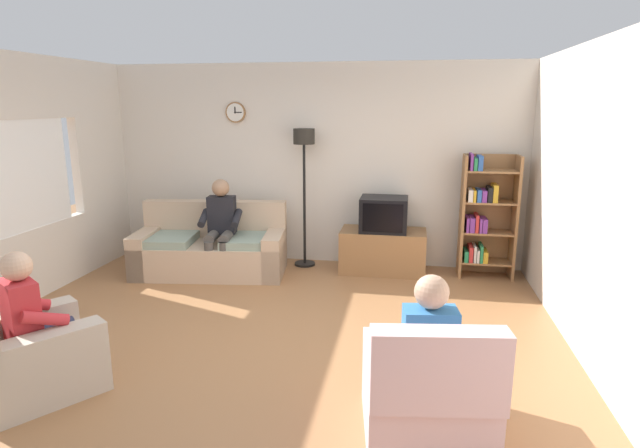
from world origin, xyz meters
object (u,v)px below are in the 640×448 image
(tv, at_px, (384,214))
(armchair_near_bookshelf, at_px, (426,395))
(armchair_near_window, at_px, (28,357))
(person_in_right_armchair, at_px, (426,345))
(couch, at_px, (211,249))
(floor_lamp, at_px, (304,159))
(bookshelf, at_px, (484,215))
(person_on_couch, at_px, (220,223))
(person_in_left_armchair, at_px, (36,315))
(tv_stand, at_px, (383,251))

(tv, relative_size, armchair_near_bookshelf, 0.61)
(armchair_near_window, height_order, person_in_right_armchair, person_in_right_armchair)
(couch, bearing_deg, armchair_near_bookshelf, -48.30)
(floor_lamp, relative_size, armchair_near_bookshelf, 1.88)
(armchair_near_bookshelf, bearing_deg, tv, 98.05)
(bookshelf, distance_m, person_on_couch, 3.33)
(floor_lamp, distance_m, person_in_left_armchair, 3.82)
(couch, xyz_separation_m, person_in_left_armchair, (-0.22, -2.93, 0.29))
(person_in_left_armchair, xyz_separation_m, person_in_right_armchair, (2.90, 0.00, 0.00))
(tv, distance_m, person_in_right_armchair, 3.37)
(tv_stand, bearing_deg, armchair_near_window, -125.80)
(bookshelf, bearing_deg, person_in_left_armchair, -137.00)
(armchair_near_window, bearing_deg, tv, 54.01)
(armchair_near_bookshelf, bearing_deg, person_on_couch, 130.73)
(person_in_right_armchair, bearing_deg, person_on_couch, 131.46)
(tv_stand, bearing_deg, person_in_left_armchair, -125.80)
(floor_lamp, bearing_deg, bookshelf, -0.74)
(couch, relative_size, bookshelf, 1.27)
(tv, bearing_deg, floor_lamp, 173.41)
(tv_stand, bearing_deg, person_in_right_armchair, -82.00)
(armchair_near_window, xyz_separation_m, armchair_near_bookshelf, (2.96, -0.01, 0.00))
(tv, bearing_deg, couch, -169.53)
(bookshelf, xyz_separation_m, armchair_near_window, (-3.74, -3.51, -0.50))
(person_on_couch, relative_size, person_in_right_armchair, 1.11)
(armchair_near_bookshelf, relative_size, person_on_couch, 0.79)
(tv_stand, distance_m, person_in_left_armchair, 4.16)
(couch, relative_size, armchair_near_window, 1.69)
(tv_stand, distance_m, person_on_couch, 2.13)
(floor_lamp, xyz_separation_m, armchair_near_window, (-1.41, -3.54, -1.16))
(armchair_near_window, bearing_deg, person_on_couch, 81.00)
(armchair_near_bookshelf, bearing_deg, floor_lamp, 113.64)
(tv, height_order, floor_lamp, floor_lamp)
(bookshelf, height_order, person_in_left_armchair, bookshelf)
(couch, height_order, tv, tv)
(bookshelf, relative_size, person_in_right_armchair, 1.40)
(person_on_couch, xyz_separation_m, person_in_left_armchair, (-0.41, -2.82, -0.09))
(bookshelf, height_order, armchair_near_bookshelf, bookshelf)
(person_in_left_armchair, distance_m, person_in_right_armchair, 2.90)
(person_on_couch, bearing_deg, tv_stand, 14.99)
(person_on_couch, bearing_deg, couch, 149.32)
(floor_lamp, bearing_deg, tv, -6.59)
(bookshelf, height_order, person_in_right_armchair, bookshelf)
(bookshelf, xyz_separation_m, armchair_near_bookshelf, (-0.77, -3.52, -0.50))
(floor_lamp, xyz_separation_m, person_in_right_armchair, (1.54, -3.46, -0.85))
(couch, distance_m, armchair_near_window, 3.02)
(tv_stand, height_order, person_in_left_armchair, person_in_left_armchair)
(tv, height_order, armchair_near_window, tv)
(couch, bearing_deg, person_in_left_armchair, -94.34)
(person_on_couch, bearing_deg, armchair_near_window, -99.00)
(bookshelf, bearing_deg, floor_lamp, 179.26)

